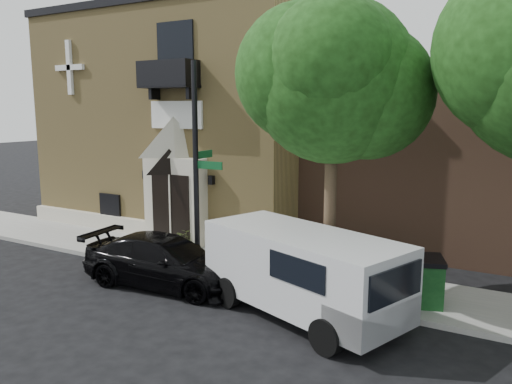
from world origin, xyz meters
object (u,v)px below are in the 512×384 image
(black_sedan, at_px, (165,261))
(pedestrian_near, at_px, (298,256))
(fire_hydrant, at_px, (315,281))
(street_sign, at_px, (197,167))
(dumpster, at_px, (404,279))
(cargo_van, at_px, (308,272))

(black_sedan, bearing_deg, pedestrian_near, -65.06)
(pedestrian_near, bearing_deg, fire_hydrant, 127.69)
(black_sedan, relative_size, fire_hydrant, 7.15)
(street_sign, distance_m, dumpster, 6.79)
(pedestrian_near, bearing_deg, black_sedan, 18.59)
(fire_hydrant, bearing_deg, black_sedan, -164.38)
(black_sedan, distance_m, street_sign, 2.97)
(fire_hydrant, xyz_separation_m, pedestrian_near, (-0.85, 0.74, 0.40))
(black_sedan, bearing_deg, dumpster, -79.46)
(street_sign, height_order, pedestrian_near, street_sign)
(fire_hydrant, bearing_deg, pedestrian_near, 138.80)
(dumpster, distance_m, pedestrian_near, 3.11)
(street_sign, bearing_deg, cargo_van, -21.88)
(cargo_van, height_order, pedestrian_near, cargo_van)
(black_sedan, xyz_separation_m, fire_hydrant, (4.22, 1.18, -0.24))
(street_sign, height_order, dumpster, street_sign)
(cargo_van, distance_m, pedestrian_near, 2.44)
(black_sedan, height_order, pedestrian_near, pedestrian_near)
(street_sign, relative_size, dumpster, 3.01)
(street_sign, distance_m, pedestrian_near, 4.05)
(cargo_van, bearing_deg, street_sign, -179.27)
(fire_hydrant, bearing_deg, street_sign, 177.32)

